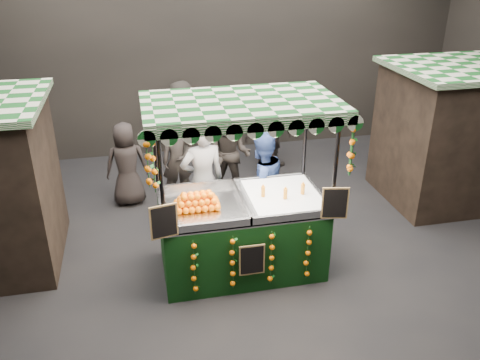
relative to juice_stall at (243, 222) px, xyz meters
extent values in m
plane|color=black|center=(0.25, 0.06, -0.83)|extent=(12.00, 12.00, 0.00)
cube|color=black|center=(0.25, 5.06, 1.67)|extent=(12.00, 0.10, 5.00)
cube|color=black|center=(4.65, 1.56, 0.42)|extent=(2.80, 2.00, 2.50)
cube|color=#104D18|center=(4.65, 1.56, 1.72)|extent=(3.00, 2.20, 0.10)
cube|color=black|center=(-0.01, 0.04, -0.29)|extent=(2.37, 1.29, 1.08)
cube|color=#A9ABB0|center=(-0.01, 0.04, 0.27)|extent=(2.37, 1.29, 0.04)
cylinder|color=black|center=(-1.16, -0.57, 0.46)|extent=(0.05, 0.05, 2.58)
cylinder|color=black|center=(1.14, -0.57, 0.46)|extent=(0.05, 0.05, 2.58)
cylinder|color=black|center=(-1.16, 0.66, 0.46)|extent=(0.05, 0.05, 2.58)
cylinder|color=black|center=(1.14, 0.66, 0.46)|extent=(0.05, 0.05, 2.58)
cube|color=#104D18|center=(-0.01, 0.04, 1.80)|extent=(2.63, 1.56, 0.09)
cube|color=silver|center=(0.63, 0.04, 0.33)|extent=(1.05, 1.16, 0.09)
cube|color=black|center=(-1.17, -0.63, 0.52)|extent=(0.36, 0.10, 0.47)
cube|color=black|center=(1.15, -0.63, 0.52)|extent=(0.36, 0.10, 0.47)
cube|color=black|center=(-0.01, -0.65, -0.24)|extent=(0.37, 0.03, 0.47)
imported|color=slate|center=(-0.42, 1.11, 0.19)|extent=(0.82, 0.61, 2.04)
imported|color=navy|center=(0.52, 0.93, 0.11)|extent=(1.10, 0.99, 1.87)
imported|color=#2E2825|center=(-0.70, 2.54, -0.01)|extent=(0.62, 0.43, 1.62)
imported|color=#2B2623|center=(0.28, 2.44, 0.06)|extent=(1.08, 1.00, 1.78)
imported|color=black|center=(1.28, 3.27, 0.03)|extent=(1.03, 0.49, 1.72)
imported|color=#2A2622|center=(-0.40, 4.37, 0.11)|extent=(1.39, 1.16, 1.87)
imported|color=black|center=(-1.65, 2.57, -0.02)|extent=(0.81, 0.55, 1.61)
imported|color=#2D2825|center=(1.48, 3.79, 0.01)|extent=(1.44, 1.46, 1.68)
camera|label=1|loc=(-1.39, -6.20, 3.73)|focal=37.23mm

